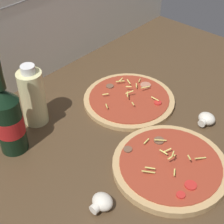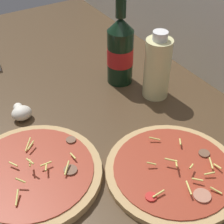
% 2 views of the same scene
% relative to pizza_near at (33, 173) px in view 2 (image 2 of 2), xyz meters
% --- Properties ---
extents(counter_slab, '(1.60, 0.90, 0.03)m').
position_rel_pizza_near_xyz_m(counter_slab, '(-0.07, 0.11, -0.02)').
color(counter_slab, '#4C3823').
rests_on(counter_slab, ground).
extents(pizza_near, '(0.29, 0.29, 0.05)m').
position_rel_pizza_near_xyz_m(pizza_near, '(0.00, 0.00, 0.00)').
color(pizza_near, tan).
rests_on(pizza_near, counter_slab).
extents(pizza_far, '(0.28, 0.28, 0.04)m').
position_rel_pizza_near_xyz_m(pizza_far, '(0.14, 0.25, -0.00)').
color(pizza_far, tan).
rests_on(pizza_far, counter_slab).
extents(beer_bottle, '(0.07, 0.07, 0.28)m').
position_rel_pizza_near_xyz_m(beer_bottle, '(-0.21, 0.35, 0.09)').
color(beer_bottle, black).
rests_on(beer_bottle, counter_slab).
extents(oil_bottle, '(0.07, 0.07, 0.18)m').
position_rel_pizza_near_xyz_m(oil_bottle, '(-0.10, 0.39, 0.07)').
color(oil_bottle, beige).
rests_on(oil_bottle, counter_slab).
extents(mushroom_right, '(0.05, 0.05, 0.04)m').
position_rel_pizza_near_xyz_m(mushroom_right, '(-0.20, 0.05, 0.01)').
color(mushroom_right, white).
rests_on(mushroom_right, counter_slab).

